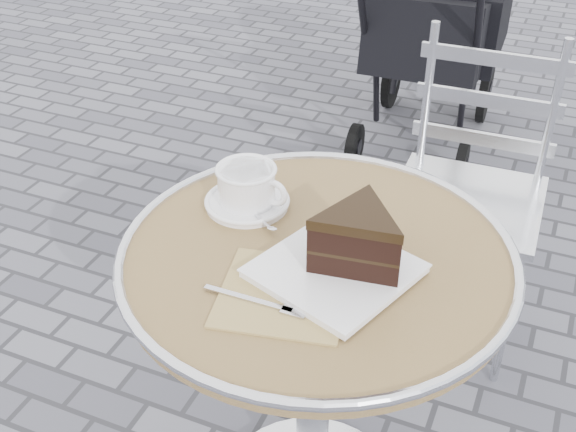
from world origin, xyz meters
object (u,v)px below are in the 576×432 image
at_px(cafe_table, 315,321).
at_px(bistro_chair, 477,157).
at_px(cake_plate_set, 351,247).
at_px(cappuccino_set, 248,189).
at_px(baby_stroller, 436,30).

distance_m(cafe_table, bistro_chair, 0.82).
distance_m(cafe_table, cake_plate_set, 0.24).
height_order(cafe_table, cake_plate_set, cake_plate_set).
bearing_deg(cake_plate_set, cappuccino_set, 173.47).
xyz_separation_m(cafe_table, cappuccino_set, (-0.18, 0.09, 0.20)).
bearing_deg(baby_stroller, cake_plate_set, -84.13).
height_order(cafe_table, baby_stroller, baby_stroller).
relative_size(cafe_table, cappuccino_set, 4.33).
distance_m(cafe_table, cappuccino_set, 0.28).
height_order(cake_plate_set, bistro_chair, bistro_chair).
bearing_deg(cake_plate_set, baby_stroller, 117.92).
relative_size(cake_plate_set, baby_stroller, 0.33).
bearing_deg(cake_plate_set, cafe_table, 173.46).
relative_size(cake_plate_set, bistro_chair, 0.41).
height_order(cafe_table, bistro_chair, bistro_chair).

